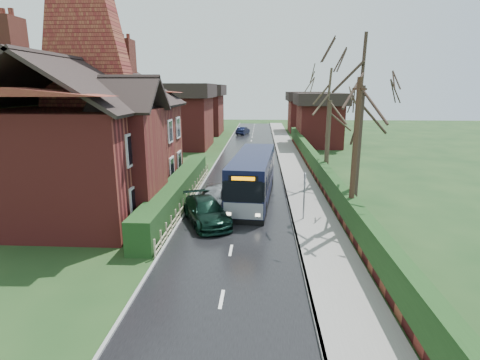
# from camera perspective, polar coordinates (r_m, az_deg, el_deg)

# --- Properties ---
(ground) EXTENTS (140.00, 140.00, 0.00)m
(ground) POSITION_cam_1_polar(r_m,az_deg,el_deg) (18.87, -0.92, -8.20)
(ground) COLOR #2E481F
(ground) RESTS_ON ground
(road) EXTENTS (6.00, 100.00, 0.02)m
(road) POSITION_cam_1_polar(r_m,az_deg,el_deg) (28.37, 0.51, -0.60)
(road) COLOR black
(road) RESTS_ON ground
(pavement) EXTENTS (2.50, 100.00, 0.14)m
(pavement) POSITION_cam_1_polar(r_m,az_deg,el_deg) (28.49, 9.08, -0.60)
(pavement) COLOR slate
(pavement) RESTS_ON ground
(kerb_right) EXTENTS (0.12, 100.00, 0.14)m
(kerb_right) POSITION_cam_1_polar(r_m,az_deg,el_deg) (28.38, 6.67, -0.57)
(kerb_right) COLOR gray
(kerb_right) RESTS_ON ground
(kerb_left) EXTENTS (0.12, 100.00, 0.10)m
(kerb_left) POSITION_cam_1_polar(r_m,az_deg,el_deg) (28.66, -5.59, -0.44)
(kerb_left) COLOR gray
(kerb_left) RESTS_ON ground
(front_hedge) EXTENTS (1.20, 16.00, 1.60)m
(front_hedge) POSITION_cam_1_polar(r_m,az_deg,el_deg) (23.88, -9.45, -1.61)
(front_hedge) COLOR #163213
(front_hedge) RESTS_ON ground
(picket_fence) EXTENTS (0.10, 16.00, 0.90)m
(picket_fence) POSITION_cam_1_polar(r_m,az_deg,el_deg) (23.82, -7.65, -2.46)
(picket_fence) COLOR tan
(picket_fence) RESTS_ON ground
(right_wall_hedge) EXTENTS (0.60, 50.00, 1.80)m
(right_wall_hedge) POSITION_cam_1_polar(r_m,az_deg,el_deg) (28.47, 12.26, 1.22)
(right_wall_hedge) COLOR maroon
(right_wall_hedge) RESTS_ON ground
(brick_house) EXTENTS (9.30, 14.60, 10.30)m
(brick_house) POSITION_cam_1_polar(r_m,az_deg,el_deg) (24.52, -21.07, 6.58)
(brick_house) COLOR maroon
(brick_house) RESTS_ON ground
(bus) EXTENTS (3.02, 9.90, 2.96)m
(bus) POSITION_cam_1_polar(r_m,az_deg,el_deg) (24.12, 1.97, 0.37)
(bus) COLOR black
(bus) RESTS_ON ground
(car_silver) EXTENTS (1.95, 4.31, 1.44)m
(car_silver) POSITION_cam_1_polar(r_m,az_deg,el_deg) (22.58, -4.00, -2.57)
(car_silver) COLOR #A4A3A8
(car_silver) RESTS_ON ground
(car_green) EXTENTS (3.48, 4.92, 1.32)m
(car_green) POSITION_cam_1_polar(r_m,az_deg,el_deg) (20.21, -5.17, -4.75)
(car_green) COLOR black
(car_green) RESTS_ON ground
(car_distant) EXTENTS (2.15, 3.84, 1.20)m
(car_distant) POSITION_cam_1_polar(r_m,az_deg,el_deg) (59.14, 0.44, 7.53)
(car_distant) COLOR black
(car_distant) RESTS_ON ground
(bus_stop_sign) EXTENTS (0.08, 0.41, 2.73)m
(bus_stop_sign) POSITION_cam_1_polar(r_m,az_deg,el_deg) (20.36, 9.79, -1.40)
(bus_stop_sign) COLOR slate
(bus_stop_sign) RESTS_ON ground
(telegraph_pole) EXTENTS (0.47, 0.93, 7.58)m
(telegraph_pole) POSITION_cam_1_polar(r_m,az_deg,el_deg) (18.88, 17.04, 3.33)
(telegraph_pole) COLOR #332116
(telegraph_pole) RESTS_ON ground
(tree_right_near) EXTENTS (4.77, 4.77, 10.31)m
(tree_right_near) POSITION_cam_1_polar(r_m,az_deg,el_deg) (20.50, 18.25, 14.90)
(tree_right_near) COLOR #32241E
(tree_right_near) RESTS_ON ground
(tree_right_far) EXTENTS (4.61, 4.61, 8.91)m
(tree_right_far) POSITION_cam_1_polar(r_m,az_deg,el_deg) (27.95, 13.58, 12.58)
(tree_right_far) COLOR #3E3124
(tree_right_far) RESTS_ON ground
(tree_house_side) EXTENTS (4.04, 4.04, 9.18)m
(tree_house_side) POSITION_cam_1_polar(r_m,az_deg,el_deg) (31.25, -25.99, 12.07)
(tree_house_side) COLOR #3D2F24
(tree_house_side) RESTS_ON ground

